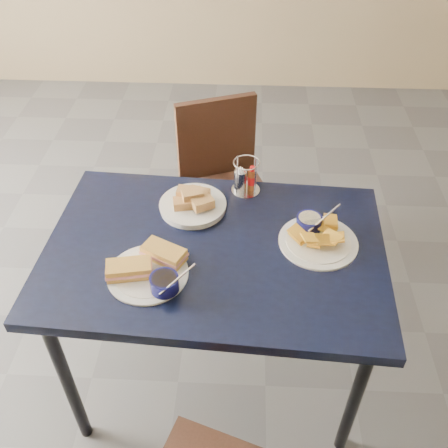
{
  "coord_description": "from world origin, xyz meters",
  "views": [
    {
      "loc": [
        0.25,
        -1.45,
        1.93
      ],
      "look_at": [
        0.19,
        -0.2,
        0.82
      ],
      "focal_mm": 40.0,
      "sensor_mm": 36.0,
      "label": 1
    }
  ],
  "objects_px": {
    "plantain_plate": "(315,235)",
    "dining_table": "(215,261)",
    "sandwich_plate": "(151,269)",
    "chair_far": "(227,173)",
    "bread_basket": "(193,203)",
    "condiment_caddy": "(245,179)"
  },
  "relations": [
    {
      "from": "sandwich_plate",
      "to": "bread_basket",
      "type": "distance_m",
      "value": 0.35
    },
    {
      "from": "condiment_caddy",
      "to": "dining_table",
      "type": "bearing_deg",
      "value": -106.64
    },
    {
      "from": "dining_table",
      "to": "sandwich_plate",
      "type": "bearing_deg",
      "value": -144.84
    },
    {
      "from": "dining_table",
      "to": "bread_basket",
      "type": "xyz_separation_m",
      "value": [
        -0.09,
        0.2,
        0.1
      ]
    },
    {
      "from": "plantain_plate",
      "to": "condiment_caddy",
      "type": "height_order",
      "value": "condiment_caddy"
    },
    {
      "from": "sandwich_plate",
      "to": "bread_basket",
      "type": "bearing_deg",
      "value": 73.12
    },
    {
      "from": "chair_far",
      "to": "bread_basket",
      "type": "relative_size",
      "value": 3.45
    },
    {
      "from": "chair_far",
      "to": "sandwich_plate",
      "type": "xyz_separation_m",
      "value": [
        -0.2,
        -0.94,
        0.3
      ]
    },
    {
      "from": "dining_table",
      "to": "sandwich_plate",
      "type": "xyz_separation_m",
      "value": [
        -0.19,
        -0.14,
        0.1
      ]
    },
    {
      "from": "plantain_plate",
      "to": "dining_table",
      "type": "bearing_deg",
      "value": -170.4
    },
    {
      "from": "chair_far",
      "to": "sandwich_plate",
      "type": "distance_m",
      "value": 1.01
    },
    {
      "from": "dining_table",
      "to": "chair_far",
      "type": "height_order",
      "value": "chair_far"
    },
    {
      "from": "sandwich_plate",
      "to": "plantain_plate",
      "type": "bearing_deg",
      "value": 19.95
    },
    {
      "from": "sandwich_plate",
      "to": "bread_basket",
      "type": "relative_size",
      "value": 1.23
    },
    {
      "from": "plantain_plate",
      "to": "condiment_caddy",
      "type": "bearing_deg",
      "value": 133.57
    },
    {
      "from": "dining_table",
      "to": "plantain_plate",
      "type": "bearing_deg",
      "value": 9.6
    },
    {
      "from": "dining_table",
      "to": "bread_basket",
      "type": "bearing_deg",
      "value": 114.71
    },
    {
      "from": "dining_table",
      "to": "bread_basket",
      "type": "distance_m",
      "value": 0.24
    },
    {
      "from": "chair_far",
      "to": "plantain_plate",
      "type": "height_order",
      "value": "plantain_plate"
    },
    {
      "from": "chair_far",
      "to": "sandwich_plate",
      "type": "bearing_deg",
      "value": -102.17
    },
    {
      "from": "chair_far",
      "to": "plantain_plate",
      "type": "relative_size",
      "value": 3.09
    },
    {
      "from": "dining_table",
      "to": "plantain_plate",
      "type": "xyz_separation_m",
      "value": [
        0.34,
        0.06,
        0.09
      ]
    }
  ]
}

